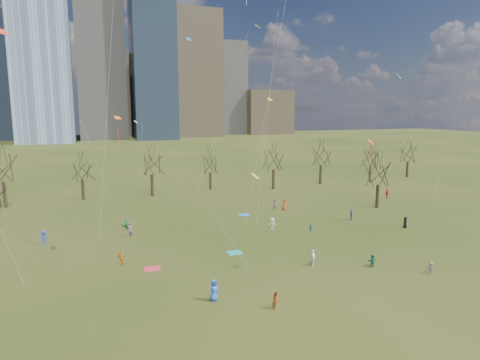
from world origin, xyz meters
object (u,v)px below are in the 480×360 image
object	(u,v)px
blanket_teal	(235,253)
person_2	(276,300)
person_4	(121,258)
person_0	(214,290)
person_1	(313,258)
blanket_navy	(244,215)
blanket_crimson	(152,269)

from	to	relation	value
blanket_teal	person_2	distance (m)	14.06
blanket_teal	person_4	size ratio (longest dim) A/B	1.01
person_0	person_2	world-z (taller)	person_0
person_1	person_4	xyz separation A→B (m)	(-18.46, 6.80, -0.07)
blanket_teal	person_2	size ratio (longest dim) A/B	1.08
person_0	blanket_navy	bearing A→B (deg)	52.64
blanket_navy	blanket_crimson	distance (m)	24.32
blanket_teal	person_4	xyz separation A→B (m)	(-12.23, 0.23, 0.78)
blanket_crimson	person_1	distance (m)	16.40
blanket_navy	person_2	distance (m)	31.13
blanket_crimson	person_1	world-z (taller)	person_1
blanket_teal	person_2	xyz separation A→B (m)	(-1.34, -13.98, 0.72)
person_0	person_4	world-z (taller)	person_0
blanket_navy	person_1	bearing A→B (deg)	-92.33
blanket_navy	blanket_crimson	xyz separation A→B (m)	(-16.59, -17.78, 0.00)
blanket_teal	person_4	bearing A→B (deg)	178.90
blanket_navy	person_1	distance (m)	22.56
person_4	blanket_crimson	bearing A→B (deg)	154.23
blanket_crimson	person_2	distance (m)	14.63
blanket_teal	blanket_crimson	size ratio (longest dim) A/B	1.00
blanket_teal	person_4	world-z (taller)	person_4
blanket_teal	person_1	distance (m)	9.09
person_4	blanket_navy	bearing A→B (deg)	-130.40
blanket_navy	person_0	distance (m)	29.74
blanket_teal	blanket_crimson	xyz separation A→B (m)	(-9.44, -1.82, 0.00)
blanket_teal	blanket_navy	xyz separation A→B (m)	(7.15, 15.96, 0.00)
person_2	person_4	size ratio (longest dim) A/B	0.93
blanket_navy	person_0	bearing A→B (deg)	-115.48
blanket_crimson	person_0	size ratio (longest dim) A/B	0.86
blanket_crimson	person_2	size ratio (longest dim) A/B	1.08
blanket_teal	person_0	bearing A→B (deg)	-117.40
person_0	person_4	distance (m)	12.92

